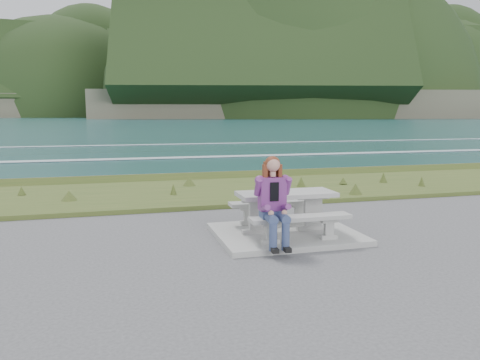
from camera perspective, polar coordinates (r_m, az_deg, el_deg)
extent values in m
cube|color=gray|center=(8.87, 5.59, -6.56)|extent=(2.60, 2.10, 0.10)
cube|color=gray|center=(8.67, 2.24, -6.25)|extent=(0.62, 0.12, 0.08)
cube|color=gray|center=(8.60, 2.25, -4.35)|extent=(0.34, 0.09, 0.51)
cube|color=gray|center=(8.54, 2.26, -2.42)|extent=(0.62, 0.12, 0.08)
cube|color=gray|center=(9.05, 8.82, -5.73)|extent=(0.62, 0.12, 0.08)
cube|color=gray|center=(8.98, 8.86, -3.91)|extent=(0.34, 0.09, 0.51)
cube|color=gray|center=(8.92, 8.90, -2.05)|extent=(0.62, 0.12, 0.08)
cube|color=gray|center=(8.71, 5.66, -1.72)|extent=(1.80, 0.75, 0.08)
cube|color=gray|center=(8.03, 3.75, -7.45)|extent=(0.30, 0.12, 0.08)
cube|color=gray|center=(7.99, 3.76, -6.41)|extent=(0.17, 0.09, 0.22)
cube|color=gray|center=(7.96, 3.77, -5.37)|extent=(0.30, 0.12, 0.08)
cube|color=gray|center=(8.43, 10.76, -6.81)|extent=(0.30, 0.12, 0.08)
cube|color=gray|center=(8.40, 10.78, -5.83)|extent=(0.17, 0.09, 0.22)
cube|color=gray|center=(8.36, 10.81, -4.83)|extent=(0.30, 0.12, 0.08)
cube|color=gray|center=(8.13, 7.39, -4.59)|extent=(1.80, 0.35, 0.07)
cube|color=gray|center=(9.32, 0.95, -5.21)|extent=(0.30, 0.12, 0.08)
cube|color=gray|center=(9.29, 0.95, -4.31)|extent=(0.17, 0.09, 0.22)
cube|color=gray|center=(9.26, 0.95, -3.41)|extent=(0.30, 0.12, 0.08)
cube|color=gray|center=(9.67, 7.13, -4.78)|extent=(0.30, 0.12, 0.08)
cube|color=gray|center=(9.64, 7.14, -3.91)|extent=(0.17, 0.09, 0.22)
cube|color=gray|center=(9.61, 7.16, -3.04)|extent=(0.30, 0.12, 0.08)
cube|color=gray|center=(9.41, 4.12, -2.78)|extent=(1.80, 0.35, 0.07)
cube|color=#334E1D|center=(13.56, -1.91, -1.56)|extent=(160.00, 4.50, 0.22)
cube|color=#625C49|center=(16.37, -4.25, 0.11)|extent=(160.00, 0.80, 2.20)
plane|color=#1B4A4C|center=(438.04, -14.92, 7.45)|extent=(1600.00, 1600.00, 0.00)
cube|color=white|center=(22.59, -7.15, -2.14)|extent=(220.00, 3.00, 0.06)
cube|color=white|center=(30.44, -9.28, 0.50)|extent=(220.00, 2.00, 0.06)
cube|color=white|center=(42.31, -10.98, 2.61)|extent=(220.00, 1.40, 0.06)
cube|color=white|center=(60.22, -12.28, 4.21)|extent=(220.00, 1.00, 0.06)
cube|color=#625C49|center=(363.29, 6.37, 8.98)|extent=(296.14, 193.70, 18.00)
ellipsoid|color=black|center=(363.34, 6.38, 9.45)|extent=(311.77, 210.10, 232.23)
cube|color=#625C49|center=(536.27, 22.09, 8.18)|extent=(224.66, 148.06, 18.00)
ellipsoid|color=black|center=(536.31, 22.10, 8.50)|extent=(236.23, 161.33, 177.59)
cube|color=#625C49|center=(449.56, -20.13, 8.38)|extent=(201.55, 149.04, 18.00)
ellipsoid|color=black|center=(449.60, -20.15, 8.77)|extent=(211.86, 162.91, 150.27)
cube|color=navy|center=(7.76, 4.42, -6.12)|extent=(0.44, 0.77, 0.58)
cube|color=#762F7C|center=(7.88, 3.94, -1.66)|extent=(0.45, 0.27, 0.57)
sphere|color=tan|center=(7.79, 4.02, 1.89)|extent=(0.24, 0.24, 0.24)
sphere|color=#612D16|center=(7.81, 3.97, 1.98)|extent=(0.26, 0.26, 0.26)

